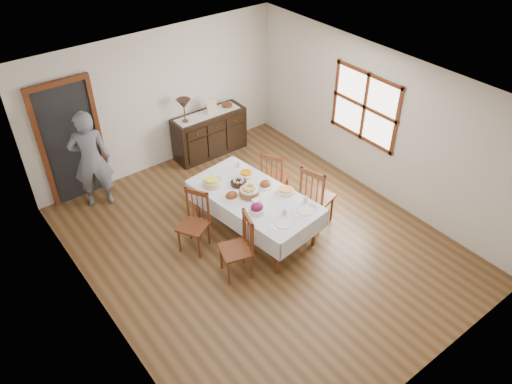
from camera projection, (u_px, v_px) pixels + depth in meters
ground at (260, 243)px, 7.91m from camera, size 6.00×6.00×0.00m
room_shell at (234, 146)px, 7.12m from camera, size 5.02×6.02×2.65m
dining_table at (254, 200)px, 7.77m from camera, size 1.34×2.24×0.73m
chair_left_near at (239, 246)px, 7.09m from camera, size 0.53×0.53×1.02m
chair_left_far at (194, 221)px, 7.56m from camera, size 0.56×0.56×0.99m
chair_right_near at (316, 196)px, 7.97m from camera, size 0.57×0.57×1.12m
chair_right_far at (274, 176)px, 8.51m from camera, size 0.57×0.57×1.00m
sideboard at (210, 134)px, 9.80m from camera, size 1.46×0.53×0.88m
person at (90, 157)px, 8.19m from camera, size 0.69×0.58×1.90m
bread_basket at (249, 191)px, 7.66m from camera, size 0.31×0.31×0.18m
egg_basket at (238, 182)px, 7.92m from camera, size 0.25×0.25×0.11m
ham_platter_a at (231, 196)px, 7.65m from camera, size 0.32×0.32×0.11m
ham_platter_b at (265, 184)px, 7.89m from camera, size 0.28×0.28×0.11m
beet_bowl at (257, 209)px, 7.32m from camera, size 0.22×0.22×0.16m
carrot_bowl at (246, 174)px, 8.09m from camera, size 0.24×0.24×0.09m
pineapple_bowl at (211, 183)px, 7.87m from camera, size 0.27×0.27×0.13m
casserole_dish at (286, 191)px, 7.75m from camera, size 0.26×0.26×0.07m
butter_dish at (257, 201)px, 7.54m from camera, size 0.15×0.11×0.07m
setting_left at (283, 219)px, 7.21m from camera, size 0.44×0.31×0.10m
setting_right at (305, 207)px, 7.44m from camera, size 0.44×0.31×0.10m
glass_far_a at (219, 178)px, 7.99m from camera, size 0.07×0.07×0.10m
glass_far_b at (239, 164)px, 8.32m from camera, size 0.06×0.06×0.09m
runner at (207, 114)px, 9.52m from camera, size 1.30×0.35×0.01m
table_lamp at (184, 105)px, 9.07m from camera, size 0.26×0.26×0.46m
picture_frame at (212, 106)px, 9.48m from camera, size 0.22×0.08×0.28m
deco_bowl at (227, 105)px, 9.76m from camera, size 0.20×0.20×0.06m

